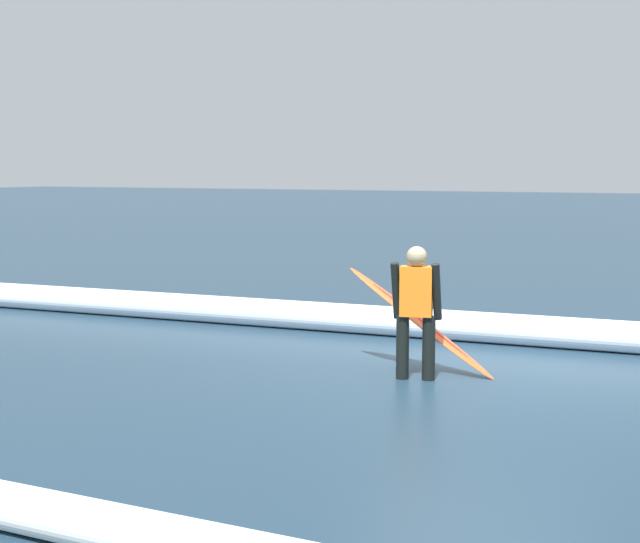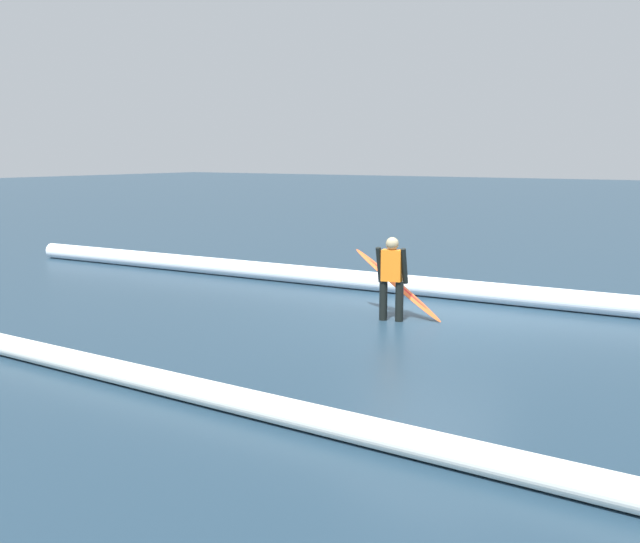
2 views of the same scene
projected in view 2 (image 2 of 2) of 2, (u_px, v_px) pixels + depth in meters
ground_plane at (430, 320)px, 12.25m from camera, size 146.70×146.70×0.00m
surfer at (392, 274)px, 12.06m from camera, size 0.51×0.31×1.44m
surfboard at (397, 284)px, 12.49m from camera, size 1.79×0.39×1.15m
wave_crest_foreground at (393, 283)px, 14.60m from camera, size 20.43×1.55×0.40m
wave_crest_midground at (272, 409)px, 7.55m from camera, size 21.45×0.34×0.30m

